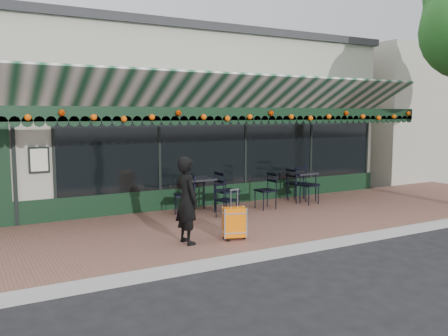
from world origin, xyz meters
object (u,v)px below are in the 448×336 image
suitcase (234,223)px  chair_a_right (296,184)px  chair_a_left (265,191)px  chair_b_front (226,200)px  chair_a_front (308,185)px  cafe_table_b (199,181)px  chair_b_left (185,196)px  chair_b_right (227,191)px  cafe_table_a (302,175)px  woman (187,200)px

suitcase → chair_a_right: suitcase is taller
chair_a_left → chair_b_front: 1.39m
suitcase → chair_a_front: 4.02m
cafe_table_b → chair_b_left: 0.62m
chair_b_right → chair_a_right: bearing=-77.0°
chair_a_right → chair_b_right: bearing=99.6°
cafe_table_a → chair_b_front: 2.93m
cafe_table_b → cafe_table_a: bearing=-0.9°
cafe_table_b → chair_b_left: (-0.50, -0.27, -0.25)m
chair_a_right → chair_b_left: chair_b_left is taller
suitcase → chair_a_left: (2.12, 2.09, 0.13)m
chair_b_left → chair_b_right: 1.09m
cafe_table_a → chair_b_front: (-2.79, -0.83, -0.30)m
cafe_table_a → chair_b_left: (-3.54, -0.23, -0.22)m
chair_a_right → chair_b_right: size_ratio=0.86×
woman → chair_b_right: (2.01, 2.07, -0.30)m
woman → chair_b_front: 2.27m
chair_a_front → chair_b_right: (-2.29, 0.16, -0.00)m
chair_b_front → cafe_table_b: bearing=88.8°
chair_a_left → chair_b_front: chair_a_left is taller
suitcase → chair_a_left: 2.98m
chair_b_left → chair_b_right: bearing=104.4°
chair_a_right → chair_a_front: 0.77m
suitcase → chair_a_left: suitcase is taller
woman → chair_a_front: 4.71m
chair_a_left → chair_b_front: size_ratio=1.14×
chair_b_right → chair_b_front: size_ratio=1.25×
chair_a_front → cafe_table_b: bearing=157.7°
cafe_table_b → chair_a_right: chair_a_right is taller
chair_a_front → cafe_table_a: bearing=56.5°
woman → chair_b_left: (0.92, 2.10, -0.31)m
chair_a_left → chair_a_right: bearing=115.8°
chair_b_right → suitcase: bearing=153.1°
suitcase → chair_b_front: size_ratio=1.20×
cafe_table_b → chair_b_right: size_ratio=0.83×
cafe_table_b → chair_a_left: chair_a_left is taller
chair_a_front → chair_b_left: bearing=163.6°
woman → cafe_table_a: woman is taller
chair_a_front → chair_b_front: chair_a_front is taller
chair_a_left → chair_a_front: size_ratio=0.91×
chair_a_left → chair_b_right: (-0.98, 0.17, 0.04)m
cafe_table_a → chair_a_left: 1.55m
chair_a_right → chair_a_front: bearing=161.5°
suitcase → chair_b_right: chair_b_right is taller
woman → chair_a_right: woman is taller
suitcase → chair_a_right: size_ratio=1.11×
chair_a_front → chair_b_front: bearing=175.6°
cafe_table_a → cafe_table_b: 3.04m
chair_a_front → chair_a_right: bearing=62.0°
chair_b_right → chair_a_front: bearing=-94.2°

